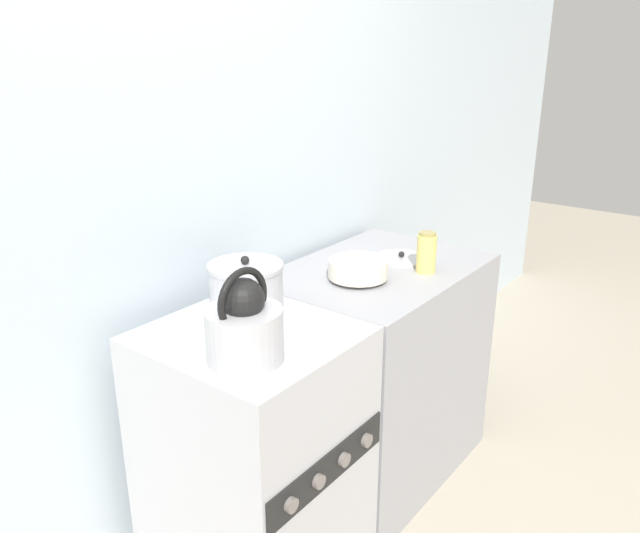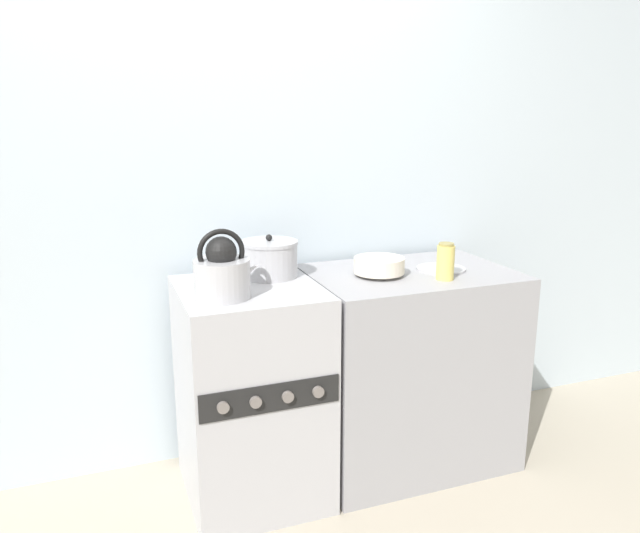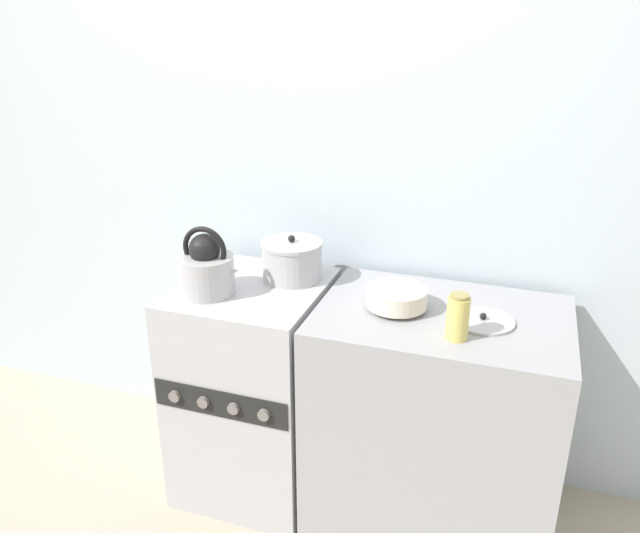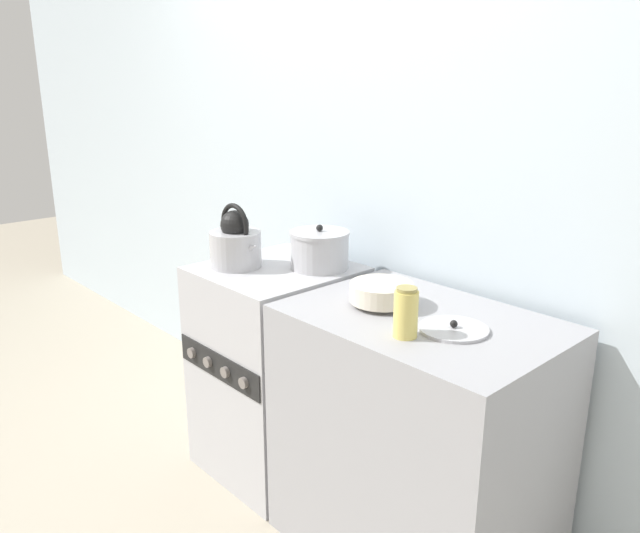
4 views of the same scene
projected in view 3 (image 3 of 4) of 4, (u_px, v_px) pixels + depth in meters
The scene contains 9 objects.
ground_plane at pixel (228, 523), 2.50m from camera, with size 12.00×12.00×0.00m, color #B2A893.
wall_back at pixel (287, 179), 2.66m from camera, with size 7.00×0.06×2.50m.
stove at pixel (254, 387), 2.59m from camera, with size 0.56×0.62×0.92m.
counter at pixel (434, 420), 2.39m from camera, with size 0.90×0.63×0.91m.
kettle at pixel (207, 269), 2.33m from camera, with size 0.26×0.21×0.26m.
cooking_pot at pixel (292, 260), 2.47m from camera, with size 0.24×0.24×0.18m.
enamel_bowl at pixel (397, 297), 2.24m from camera, with size 0.22×0.22×0.08m.
storage_jar at pixel (458, 317), 2.02m from camera, with size 0.07×0.07×0.16m.
loose_pot_lid at pixel (483, 320), 2.16m from camera, with size 0.22×0.22×0.03m.
Camera 3 is at (0.98, -1.72, 1.89)m, focal length 35.00 mm.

